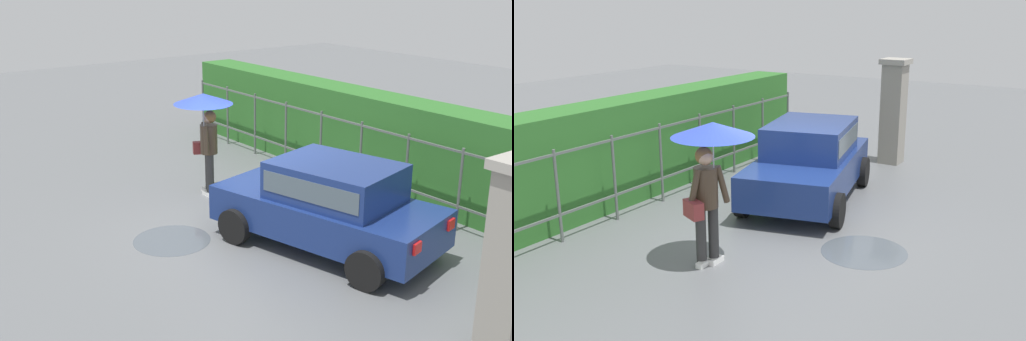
{
  "view_description": "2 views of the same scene",
  "coord_description": "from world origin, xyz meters",
  "views": [
    {
      "loc": [
        8.51,
        -6.18,
        4.45
      ],
      "look_at": [
        -0.08,
        0.2,
        0.99
      ],
      "focal_mm": 44.91,
      "sensor_mm": 36.0,
      "label": 1
    },
    {
      "loc": [
        -8.18,
        -4.59,
        3.64
      ],
      "look_at": [
        0.02,
        0.46,
        0.93
      ],
      "focal_mm": 41.92,
      "sensor_mm": 36.0,
      "label": 2
    }
  ],
  "objects": [
    {
      "name": "fence_section",
      "position": [
        -0.67,
        2.8,
        0.82
      ],
      "size": [
        10.68,
        0.05,
        1.5
      ],
      "color": "#59605B",
      "rests_on": "ground"
    },
    {
      "name": "hedge_row",
      "position": [
        -0.67,
        3.56,
        0.95
      ],
      "size": [
        11.63,
        0.9,
        1.9
      ],
      "primitive_type": "cube",
      "color": "#2D6B28",
      "rests_on": "ground"
    },
    {
      "name": "puddle_near",
      "position": [
        -0.31,
        -1.41,
        0.0
      ],
      "size": [
        1.31,
        1.31,
        0.0
      ],
      "primitive_type": "cylinder",
      "color": "#4C545B",
      "rests_on": "ground"
    },
    {
      "name": "ground_plane",
      "position": [
        0.0,
        0.0,
        0.0
      ],
      "size": [
        40.0,
        40.0,
        0.0
      ],
      "primitive_type": "plane",
      "color": "slate"
    },
    {
      "name": "gate_pillar",
      "position": [
        4.91,
        0.14,
        1.24
      ],
      "size": [
        0.6,
        0.6,
        2.42
      ],
      "color": "gray",
      "rests_on": "ground"
    },
    {
      "name": "car",
      "position": [
        1.49,
        0.51,
        0.8
      ],
      "size": [
        3.98,
        2.52,
        1.48
      ],
      "rotation": [
        0.0,
        0.0,
        3.37
      ],
      "color": "navy",
      "rests_on": "ground"
    },
    {
      "name": "pedestrian",
      "position": [
        -1.86,
        0.28,
        1.62
      ],
      "size": [
        1.16,
        1.16,
        2.08
      ],
      "rotation": [
        0.0,
        0.0,
        -2.01
      ],
      "color": "#333333",
      "rests_on": "ground"
    }
  ]
}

